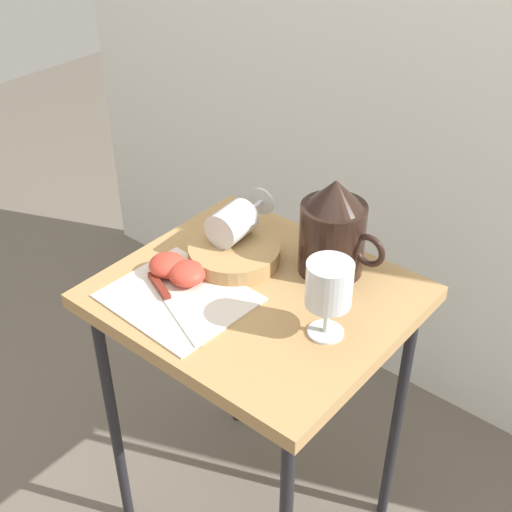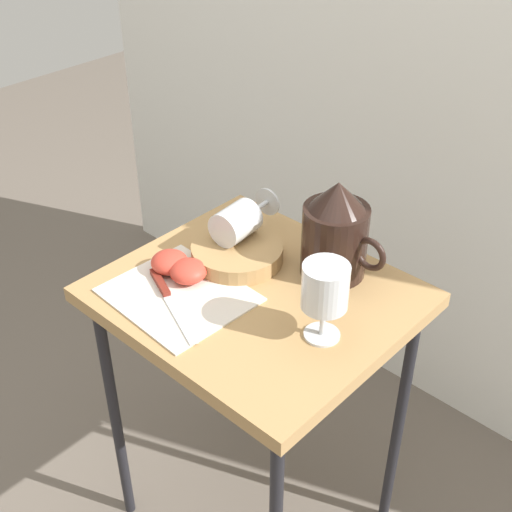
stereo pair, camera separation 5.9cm
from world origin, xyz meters
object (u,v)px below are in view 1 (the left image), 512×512
(wine_glass_upright, at_px, (329,288))
(knife, at_px, (167,297))
(pitcher, at_px, (333,235))
(apple_half_left, at_px, (167,265))
(wine_glass_tipped_near, at_px, (233,222))
(basket_tray, at_px, (234,254))
(apple_half_right, at_px, (187,273))
(table, at_px, (256,319))

(wine_glass_upright, relative_size, knife, 0.69)
(pitcher, height_order, knife, pitcher)
(apple_half_left, relative_size, knife, 0.34)
(wine_glass_tipped_near, height_order, apple_half_left, wine_glass_tipped_near)
(knife, bearing_deg, wine_glass_upright, 22.07)
(basket_tray, xyz_separation_m, apple_half_left, (-0.07, -0.12, 0.01))
(apple_half_left, relative_size, apple_half_right, 1.00)
(wine_glass_upright, bearing_deg, knife, -157.93)
(table, relative_size, wine_glass_tipped_near, 4.43)
(basket_tray, relative_size, apple_half_right, 2.54)
(basket_tray, xyz_separation_m, wine_glass_tipped_near, (-0.02, 0.02, 0.05))
(wine_glass_tipped_near, bearing_deg, knife, -87.32)
(apple_half_left, height_order, knife, apple_half_left)
(apple_half_left, xyz_separation_m, apple_half_right, (0.05, 0.00, 0.00))
(wine_glass_upright, bearing_deg, basket_tray, 166.45)
(table, distance_m, apple_half_right, 0.16)
(pitcher, bearing_deg, knife, -122.61)
(pitcher, height_order, apple_half_left, pitcher)
(table, xyz_separation_m, apple_half_left, (-0.16, -0.07, 0.09))
(apple_half_right, bearing_deg, wine_glass_tipped_near, 90.85)
(table, relative_size, apple_half_left, 9.52)
(basket_tray, distance_m, knife, 0.18)
(basket_tray, bearing_deg, wine_glass_upright, -13.55)
(wine_glass_tipped_near, xyz_separation_m, apple_half_right, (0.00, -0.14, -0.05))
(apple_half_right, bearing_deg, wine_glass_upright, 9.93)
(basket_tray, height_order, wine_glass_tipped_near, wine_glass_tipped_near)
(wine_glass_upright, distance_m, knife, 0.31)
(basket_tray, height_order, pitcher, pitcher)
(table, bearing_deg, apple_half_right, -150.29)
(pitcher, height_order, wine_glass_tipped_near, pitcher)
(apple_half_right, bearing_deg, knife, -83.33)
(wine_glass_upright, height_order, apple_half_left, wine_glass_upright)
(apple_half_right, distance_m, knife, 0.07)
(pitcher, xyz_separation_m, apple_half_right, (-0.18, -0.21, -0.06))
(table, height_order, pitcher, pitcher)
(pitcher, bearing_deg, apple_half_left, -136.96)
(pitcher, relative_size, apple_half_left, 2.74)
(wine_glass_upright, distance_m, wine_glass_tipped_near, 0.30)
(pitcher, distance_m, wine_glass_upright, 0.19)
(pitcher, xyz_separation_m, apple_half_left, (-0.23, -0.22, -0.06))
(basket_tray, distance_m, apple_half_left, 0.14)
(apple_half_right, bearing_deg, pitcher, 49.20)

